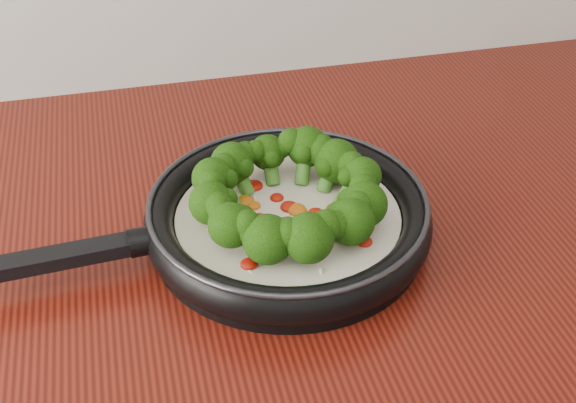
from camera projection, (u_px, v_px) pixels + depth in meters
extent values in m
cylinder|color=black|center=(288.00, 233.00, 0.83)|extent=(0.32, 0.32, 0.01)
torus|color=black|center=(288.00, 217.00, 0.82)|extent=(0.34, 0.34, 0.03)
torus|color=#2D2D33|center=(288.00, 201.00, 0.81)|extent=(0.33, 0.33, 0.01)
cube|color=black|center=(62.00, 257.00, 0.76)|extent=(0.19, 0.04, 0.02)
cylinder|color=black|center=(142.00, 241.00, 0.78)|extent=(0.03, 0.03, 0.03)
cylinder|color=#EFE5CF|center=(288.00, 222.00, 0.82)|extent=(0.26, 0.26, 0.02)
ellipsoid|color=#B01508|center=(361.00, 204.00, 0.83)|extent=(0.02, 0.02, 0.01)
ellipsoid|color=#B01508|center=(249.00, 264.00, 0.75)|extent=(0.03, 0.03, 0.01)
ellipsoid|color=#CF620D|center=(297.00, 210.00, 0.82)|extent=(0.03, 0.03, 0.01)
ellipsoid|color=#B01508|center=(289.00, 207.00, 0.83)|extent=(0.03, 0.03, 0.01)
ellipsoid|color=#B01508|center=(334.00, 209.00, 0.82)|extent=(0.02, 0.02, 0.01)
ellipsoid|color=#CF620D|center=(294.00, 230.00, 0.79)|extent=(0.03, 0.03, 0.01)
ellipsoid|color=#B01508|center=(212.00, 199.00, 0.84)|extent=(0.02, 0.02, 0.01)
ellipsoid|color=#B01508|center=(277.00, 198.00, 0.84)|extent=(0.02, 0.02, 0.01)
ellipsoid|color=#CF620D|center=(228.00, 212.00, 0.82)|extent=(0.02, 0.02, 0.01)
ellipsoid|color=#B01508|center=(316.00, 213.00, 0.82)|extent=(0.02, 0.02, 0.01)
ellipsoid|color=#B01508|center=(254.00, 186.00, 0.86)|extent=(0.03, 0.03, 0.01)
ellipsoid|color=#CF620D|center=(299.00, 212.00, 0.82)|extent=(0.02, 0.02, 0.01)
ellipsoid|color=#B01508|center=(364.00, 242.00, 0.78)|extent=(0.02, 0.02, 0.01)
ellipsoid|color=#B01508|center=(289.00, 229.00, 0.80)|extent=(0.03, 0.03, 0.01)
ellipsoid|color=#CF620D|center=(245.00, 201.00, 0.84)|extent=(0.03, 0.03, 0.01)
ellipsoid|color=#B01508|center=(259.00, 219.00, 0.81)|extent=(0.02, 0.02, 0.01)
ellipsoid|color=#B01508|center=(247.00, 215.00, 0.81)|extent=(0.02, 0.02, 0.01)
ellipsoid|color=#CF620D|center=(254.00, 206.00, 0.83)|extent=(0.02, 0.02, 0.01)
ellipsoid|color=#B01508|center=(245.00, 184.00, 0.86)|extent=(0.02, 0.02, 0.01)
ellipsoid|color=white|center=(254.00, 198.00, 0.84)|extent=(0.00, 0.01, 0.00)
ellipsoid|color=white|center=(309.00, 162.00, 0.90)|extent=(0.01, 0.01, 0.00)
ellipsoid|color=white|center=(328.00, 219.00, 0.81)|extent=(0.01, 0.01, 0.00)
ellipsoid|color=white|center=(269.00, 218.00, 0.81)|extent=(0.01, 0.00, 0.00)
ellipsoid|color=white|center=(302.00, 217.00, 0.82)|extent=(0.01, 0.01, 0.00)
ellipsoid|color=white|center=(261.00, 183.00, 0.87)|extent=(0.01, 0.01, 0.00)
ellipsoid|color=white|center=(330.00, 179.00, 0.87)|extent=(0.00, 0.01, 0.00)
ellipsoid|color=white|center=(211.00, 229.00, 0.79)|extent=(0.01, 0.00, 0.00)
ellipsoid|color=white|center=(303.00, 216.00, 0.81)|extent=(0.01, 0.01, 0.00)
ellipsoid|color=white|center=(244.00, 167.00, 0.89)|extent=(0.01, 0.00, 0.00)
ellipsoid|color=white|center=(321.00, 271.00, 0.74)|extent=(0.01, 0.01, 0.00)
ellipsoid|color=white|center=(272.00, 228.00, 0.80)|extent=(0.01, 0.00, 0.00)
ellipsoid|color=white|center=(293.00, 218.00, 0.81)|extent=(0.01, 0.01, 0.00)
ellipsoid|color=white|center=(377.00, 213.00, 0.82)|extent=(0.01, 0.01, 0.00)
ellipsoid|color=white|center=(306.00, 238.00, 0.78)|extent=(0.01, 0.01, 0.00)
ellipsoid|color=white|center=(280.00, 218.00, 0.81)|extent=(0.01, 0.01, 0.00)
ellipsoid|color=white|center=(285.00, 205.00, 0.83)|extent=(0.01, 0.01, 0.00)
ellipsoid|color=white|center=(298.00, 207.00, 0.83)|extent=(0.01, 0.01, 0.00)
ellipsoid|color=white|center=(246.00, 215.00, 0.81)|extent=(0.01, 0.01, 0.00)
ellipsoid|color=white|center=(216.00, 175.00, 0.88)|extent=(0.01, 0.01, 0.00)
ellipsoid|color=white|center=(286.00, 216.00, 0.81)|extent=(0.01, 0.00, 0.00)
ellipsoid|color=white|center=(321.00, 175.00, 0.88)|extent=(0.01, 0.01, 0.00)
ellipsoid|color=white|center=(251.00, 272.00, 0.74)|extent=(0.01, 0.01, 0.00)
ellipsoid|color=white|center=(194.00, 211.00, 0.82)|extent=(0.01, 0.00, 0.00)
cylinder|color=#569B32|center=(347.00, 192.00, 0.83)|extent=(0.03, 0.02, 0.04)
sphere|color=black|center=(362.00, 176.00, 0.82)|extent=(0.05, 0.05, 0.04)
sphere|color=black|center=(352.00, 163.00, 0.82)|extent=(0.03, 0.03, 0.03)
sphere|color=black|center=(365.00, 180.00, 0.80)|extent=(0.03, 0.03, 0.03)
sphere|color=black|center=(347.00, 177.00, 0.81)|extent=(0.02, 0.02, 0.02)
cylinder|color=#569B32|center=(328.00, 179.00, 0.85)|extent=(0.03, 0.03, 0.03)
sphere|color=black|center=(336.00, 161.00, 0.85)|extent=(0.06, 0.06, 0.05)
sphere|color=black|center=(320.00, 151.00, 0.85)|extent=(0.03, 0.03, 0.03)
sphere|color=black|center=(348.00, 165.00, 0.83)|extent=(0.03, 0.03, 0.03)
sphere|color=black|center=(327.00, 166.00, 0.84)|extent=(0.03, 0.03, 0.03)
cylinder|color=#569B32|center=(303.00, 168.00, 0.86)|extent=(0.03, 0.04, 0.04)
sphere|color=black|center=(307.00, 146.00, 0.86)|extent=(0.05, 0.05, 0.05)
sphere|color=black|center=(291.00, 141.00, 0.86)|extent=(0.03, 0.03, 0.03)
sphere|color=black|center=(322.00, 146.00, 0.85)|extent=(0.03, 0.03, 0.03)
sphere|color=black|center=(304.00, 153.00, 0.85)|extent=(0.03, 0.03, 0.02)
cylinder|color=#569B32|center=(271.00, 171.00, 0.86)|extent=(0.02, 0.03, 0.03)
sphere|color=black|center=(268.00, 152.00, 0.86)|extent=(0.04, 0.04, 0.04)
sphere|color=black|center=(256.00, 151.00, 0.85)|extent=(0.03, 0.03, 0.03)
sphere|color=black|center=(282.00, 148.00, 0.86)|extent=(0.03, 0.03, 0.02)
sphere|color=black|center=(272.00, 159.00, 0.85)|extent=(0.02, 0.02, 0.02)
cylinder|color=#569B32|center=(243.00, 181.00, 0.85)|extent=(0.03, 0.03, 0.04)
sphere|color=black|center=(232.00, 163.00, 0.84)|extent=(0.05, 0.05, 0.05)
sphere|color=black|center=(224.00, 166.00, 0.82)|extent=(0.03, 0.03, 0.03)
sphere|color=black|center=(245.00, 154.00, 0.85)|extent=(0.03, 0.03, 0.03)
sphere|color=black|center=(243.00, 168.00, 0.83)|extent=(0.03, 0.03, 0.02)
cylinder|color=#569B32|center=(228.00, 194.00, 0.82)|extent=(0.04, 0.03, 0.04)
sphere|color=black|center=(213.00, 178.00, 0.82)|extent=(0.05, 0.05, 0.05)
sphere|color=black|center=(212.00, 182.00, 0.80)|extent=(0.03, 0.03, 0.03)
sphere|color=black|center=(221.00, 166.00, 0.82)|extent=(0.03, 0.03, 0.03)
sphere|color=black|center=(228.00, 179.00, 0.81)|extent=(0.02, 0.02, 0.02)
cylinder|color=#569B32|center=(226.00, 214.00, 0.79)|extent=(0.03, 0.02, 0.04)
sphere|color=black|center=(211.00, 203.00, 0.78)|extent=(0.05, 0.05, 0.05)
sphere|color=black|center=(219.00, 206.00, 0.76)|extent=(0.03, 0.03, 0.03)
sphere|color=black|center=(211.00, 189.00, 0.79)|extent=(0.03, 0.03, 0.03)
sphere|color=black|center=(227.00, 199.00, 0.78)|extent=(0.02, 0.02, 0.02)
cylinder|color=#569B32|center=(243.00, 232.00, 0.77)|extent=(0.04, 0.03, 0.04)
sphere|color=black|center=(231.00, 225.00, 0.75)|extent=(0.05, 0.05, 0.05)
sphere|color=black|center=(247.00, 224.00, 0.74)|extent=(0.03, 0.03, 0.03)
sphere|color=black|center=(221.00, 212.00, 0.76)|extent=(0.03, 0.03, 0.03)
sphere|color=black|center=(243.00, 216.00, 0.76)|extent=(0.03, 0.03, 0.02)
cylinder|color=#569B32|center=(272.00, 243.00, 0.76)|extent=(0.03, 0.03, 0.03)
sphere|color=black|center=(268.00, 239.00, 0.74)|extent=(0.05, 0.05, 0.05)
sphere|color=black|center=(288.00, 233.00, 0.73)|extent=(0.03, 0.03, 0.03)
sphere|color=black|center=(250.00, 230.00, 0.74)|extent=(0.03, 0.03, 0.03)
sphere|color=black|center=(272.00, 227.00, 0.75)|extent=(0.03, 0.03, 0.03)
cylinder|color=#569B32|center=(304.00, 242.00, 0.76)|extent=(0.02, 0.03, 0.04)
sphere|color=black|center=(308.00, 238.00, 0.73)|extent=(0.06, 0.06, 0.05)
sphere|color=black|center=(326.00, 225.00, 0.74)|extent=(0.03, 0.03, 0.03)
sphere|color=black|center=(288.00, 234.00, 0.73)|extent=(0.03, 0.03, 0.03)
sphere|color=black|center=(304.00, 226.00, 0.74)|extent=(0.03, 0.03, 0.03)
cylinder|color=#569B32|center=(338.00, 229.00, 0.77)|extent=(0.03, 0.03, 0.04)
sphere|color=black|center=(351.00, 222.00, 0.75)|extent=(0.05, 0.05, 0.05)
sphere|color=black|center=(358.00, 205.00, 0.76)|extent=(0.03, 0.03, 0.03)
sphere|color=black|center=(337.00, 224.00, 0.74)|extent=(0.03, 0.03, 0.03)
sphere|color=black|center=(337.00, 213.00, 0.76)|extent=(0.03, 0.03, 0.02)
cylinder|color=#569B32|center=(349.00, 215.00, 0.79)|extent=(0.03, 0.03, 0.04)
sphere|color=black|center=(364.00, 204.00, 0.78)|extent=(0.05, 0.05, 0.05)
sphere|color=black|center=(363.00, 188.00, 0.79)|extent=(0.03, 0.03, 0.03)
sphere|color=black|center=(357.00, 209.00, 0.76)|extent=(0.03, 0.03, 0.03)
sphere|color=black|center=(348.00, 200.00, 0.78)|extent=(0.03, 0.03, 0.02)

